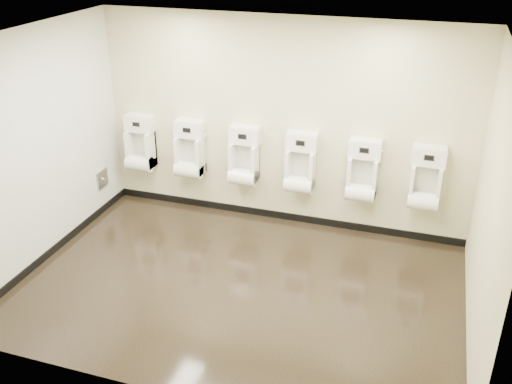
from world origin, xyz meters
TOP-DOWN VIEW (x-y plane):
  - ground at (0.00, 0.00)m, footprint 5.00×3.50m
  - ceiling at (0.00, 0.00)m, footprint 5.00×3.50m
  - back_wall at (0.00, 1.75)m, footprint 5.00×0.02m
  - front_wall at (0.00, -1.75)m, footprint 5.00×0.02m
  - left_wall at (-2.50, 0.00)m, footprint 0.02×3.50m
  - right_wall at (2.50, 0.00)m, footprint 0.02×3.50m
  - tile_overlay_left at (-2.50, 0.00)m, footprint 0.01×3.50m
  - skirting_back at (0.00, 1.74)m, footprint 5.00×0.02m
  - skirting_left at (-2.49, 0.00)m, footprint 0.02×3.50m
  - access_panel at (-2.48, 1.20)m, footprint 0.04×0.25m
  - urinal_0 at (-2.06, 1.61)m, footprint 0.42×0.32m
  - urinal_1 at (-1.29, 1.61)m, footprint 0.42×0.32m
  - urinal_2 at (-0.49, 1.61)m, footprint 0.42×0.32m
  - urinal_3 at (0.30, 1.61)m, footprint 0.42×0.32m
  - urinal_4 at (1.12, 1.61)m, footprint 0.42×0.32m
  - urinal_5 at (1.90, 1.61)m, footprint 0.42×0.32m

SIDE VIEW (x-z plane):
  - ground at x=0.00m, z-range 0.00..0.00m
  - skirting_back at x=0.00m, z-range 0.00..0.10m
  - skirting_left at x=-2.49m, z-range 0.00..0.10m
  - access_panel at x=-2.48m, z-range 0.38..0.62m
  - urinal_0 at x=-2.06m, z-range 0.49..1.28m
  - urinal_1 at x=-1.29m, z-range 0.49..1.28m
  - urinal_2 at x=-0.49m, z-range 0.49..1.28m
  - urinal_3 at x=0.30m, z-range 0.49..1.28m
  - urinal_4 at x=1.12m, z-range 0.49..1.28m
  - urinal_5 at x=1.90m, z-range 0.49..1.28m
  - back_wall at x=0.00m, z-range 0.00..2.80m
  - front_wall at x=0.00m, z-range 0.00..2.80m
  - left_wall at x=-2.50m, z-range 0.00..2.80m
  - right_wall at x=2.50m, z-range 0.00..2.80m
  - tile_overlay_left at x=-2.50m, z-range 0.00..2.80m
  - ceiling at x=0.00m, z-range 2.80..2.80m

